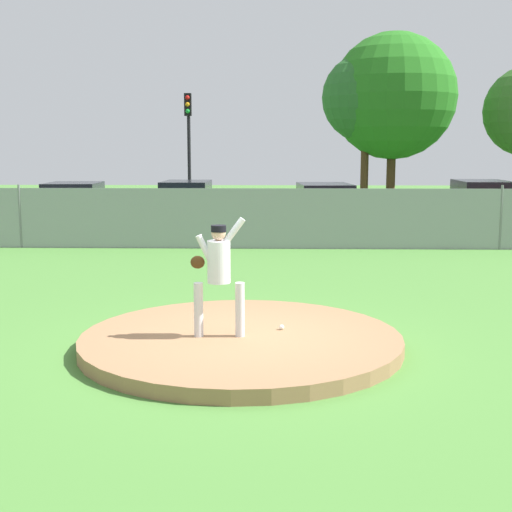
% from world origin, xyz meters
% --- Properties ---
extents(ground_plane, '(80.00, 80.00, 0.00)m').
position_xyz_m(ground_plane, '(0.00, 6.00, 0.00)').
color(ground_plane, '#4C8438').
extents(asphalt_strip, '(44.00, 7.00, 0.01)m').
position_xyz_m(asphalt_strip, '(0.00, 14.50, 0.00)').
color(asphalt_strip, '#2B2B2D').
rests_on(asphalt_strip, ground_plane).
extents(pitchers_mound, '(4.55, 4.55, 0.20)m').
position_xyz_m(pitchers_mound, '(0.00, 0.00, 0.10)').
color(pitchers_mound, '#99704C').
rests_on(pitchers_mound, ground_plane).
extents(pitcher_youth, '(0.77, 0.32, 1.68)m').
position_xyz_m(pitcher_youth, '(-0.31, -0.10, 1.16)').
color(pitcher_youth, silver).
rests_on(pitcher_youth, pitchers_mound).
extents(baseball, '(0.07, 0.07, 0.07)m').
position_xyz_m(baseball, '(0.58, 0.28, 0.23)').
color(baseball, white).
rests_on(baseball, pitchers_mound).
extents(chainlink_fence, '(34.24, 0.07, 1.82)m').
position_xyz_m(chainlink_fence, '(-0.00, 10.00, 0.86)').
color(chainlink_fence, gray).
rests_on(chainlink_fence, ground_plane).
extents(parked_car_teal, '(1.81, 4.43, 1.71)m').
position_xyz_m(parked_car_teal, '(-2.66, 14.78, 0.81)').
color(parked_car_teal, '#146066').
rests_on(parked_car_teal, ground_plane).
extents(parked_car_slate, '(2.16, 4.23, 1.68)m').
position_xyz_m(parked_car_slate, '(-6.50, 14.21, 0.79)').
color(parked_car_slate, slate).
rests_on(parked_car_slate, ground_plane).
extents(parked_car_burgundy, '(2.22, 4.87, 1.63)m').
position_xyz_m(parked_car_burgundy, '(2.20, 14.58, 0.79)').
color(parked_car_burgundy, maroon).
rests_on(parked_car_burgundy, ground_plane).
extents(parked_car_red, '(1.98, 4.68, 1.76)m').
position_xyz_m(parked_car_red, '(7.54, 14.21, 0.84)').
color(parked_car_red, '#A81919').
rests_on(parked_car_red, ground_plane).
extents(traffic_light_near, '(0.28, 0.46, 5.07)m').
position_xyz_m(traffic_light_near, '(-3.08, 19.09, 3.45)').
color(traffic_light_near, black).
rests_on(traffic_light_near, ground_plane).
extents(tree_tall_centre, '(4.16, 4.16, 7.31)m').
position_xyz_m(tree_tall_centre, '(4.75, 23.77, 5.20)').
color(tree_tall_centre, '#4C331E').
rests_on(tree_tall_centre, ground_plane).
extents(tree_broad_left, '(5.95, 5.95, 8.29)m').
position_xyz_m(tree_broad_left, '(6.05, 24.01, 5.31)').
color(tree_broad_left, '#4C331E').
rests_on(tree_broad_left, ground_plane).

